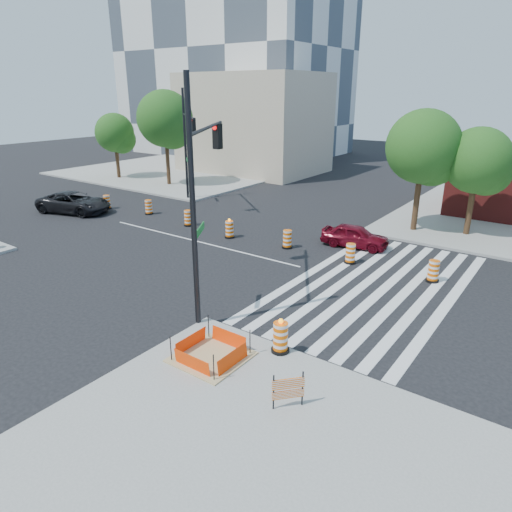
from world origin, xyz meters
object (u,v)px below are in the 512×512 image
object	(u,v)px
dark_suv	(74,202)
signal_pole_nw	(187,136)
red_coupe	(355,236)
signal_pole_se	(202,174)

from	to	relation	value
dark_suv	signal_pole_nw	world-z (taller)	signal_pole_nw
dark_suv	signal_pole_nw	bearing A→B (deg)	-53.38
red_coupe	signal_pole_se	xyz separation A→B (m)	(-1.82, -10.40, 4.73)
red_coupe	signal_pole_nw	bearing A→B (deg)	74.51
red_coupe	dark_suv	bearing A→B (deg)	95.86
red_coupe	signal_pole_se	bearing A→B (deg)	162.32
red_coupe	dark_suv	distance (m)	20.14
signal_pole_se	signal_pole_nw	size ratio (longest dim) A/B	1.05
signal_pole_se	signal_pole_nw	xyz separation A→B (m)	(-12.73, 12.37, -0.25)
red_coupe	signal_pole_nw	xyz separation A→B (m)	(-14.55, 1.97, 4.48)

